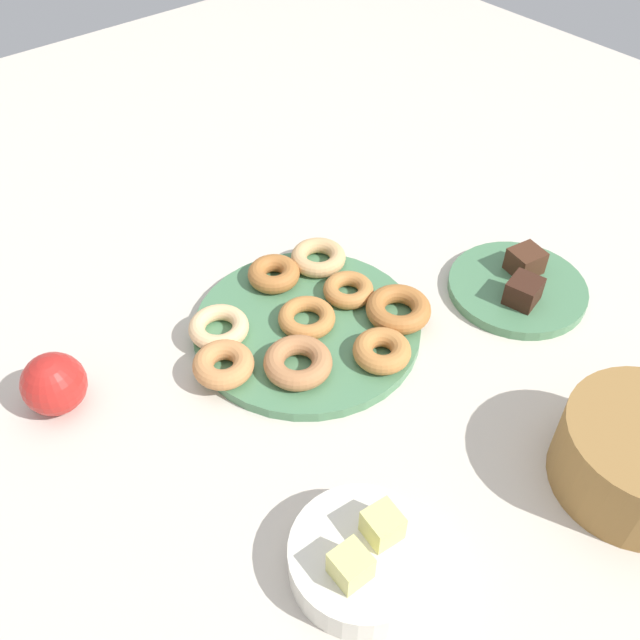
# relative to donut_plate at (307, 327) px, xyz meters

# --- Properties ---
(ground_plane) EXTENTS (2.40, 2.40, 0.00)m
(ground_plane) POSITION_rel_donut_plate_xyz_m (0.00, 0.00, -0.01)
(ground_plane) COLOR beige
(donut_plate) EXTENTS (0.33, 0.33, 0.02)m
(donut_plate) POSITION_rel_donut_plate_xyz_m (0.00, 0.00, 0.00)
(donut_plate) COLOR #4C7F56
(donut_plate) RESTS_ON ground_plane
(donut_0) EXTENTS (0.11, 0.11, 0.03)m
(donut_0) POSITION_rel_donut_plate_xyz_m (-0.10, -0.09, 0.02)
(donut_0) COLOR tan
(donut_0) RESTS_ON donut_plate
(donut_1) EXTENTS (0.12, 0.12, 0.03)m
(donut_1) POSITION_rel_donut_plate_xyz_m (0.14, 0.00, 0.02)
(donut_1) COLOR #C6844C
(donut_1) RESTS_ON donut_plate
(donut_2) EXTENTS (0.11, 0.11, 0.03)m
(donut_2) POSITION_rel_donut_plate_xyz_m (0.06, 0.06, 0.02)
(donut_2) COLOR #B27547
(donut_2) RESTS_ON donut_plate
(donut_3) EXTENTS (0.11, 0.11, 0.02)m
(donut_3) POSITION_rel_donut_plate_xyz_m (0.11, -0.06, 0.02)
(donut_3) COLOR #EABC84
(donut_3) RESTS_ON donut_plate
(donut_4) EXTENTS (0.10, 0.10, 0.03)m
(donut_4) POSITION_rel_donut_plate_xyz_m (-0.04, 0.12, 0.02)
(donut_4) COLOR #BC7A3D
(donut_4) RESTS_ON donut_plate
(donut_5) EXTENTS (0.11, 0.11, 0.02)m
(donut_5) POSITION_rel_donut_plate_xyz_m (0.00, -0.00, 0.02)
(donut_5) COLOR #BC7A3D
(donut_5) RESTS_ON donut_plate
(donut_6) EXTENTS (0.10, 0.10, 0.02)m
(donut_6) POSITION_rel_donut_plate_xyz_m (-0.09, -0.01, 0.02)
(donut_6) COLOR #BC7A3D
(donut_6) RESTS_ON donut_plate
(donut_7) EXTENTS (0.10, 0.10, 0.03)m
(donut_7) POSITION_rel_donut_plate_xyz_m (-0.02, -0.11, 0.02)
(donut_7) COLOR #AD6B33
(donut_7) RESTS_ON donut_plate
(donut_8) EXTENTS (0.13, 0.13, 0.03)m
(donut_8) POSITION_rel_donut_plate_xyz_m (-0.11, 0.07, 0.02)
(donut_8) COLOR #AD6B33
(donut_8) RESTS_ON donut_plate
(cake_plate) EXTENTS (0.21, 0.21, 0.02)m
(cake_plate) POSITION_rel_donut_plate_xyz_m (-0.30, 0.14, -0.00)
(cake_plate) COLOR #4C7F56
(cake_plate) RESTS_ON ground_plane
(brownie_near) EXTENTS (0.06, 0.05, 0.04)m
(brownie_near) POSITION_rel_donut_plate_xyz_m (-0.34, 0.13, 0.03)
(brownie_near) COLOR #472819
(brownie_near) RESTS_ON cake_plate
(brownie_far) EXTENTS (0.06, 0.05, 0.04)m
(brownie_far) POSITION_rel_donut_plate_xyz_m (-0.28, 0.17, 0.03)
(brownie_far) COLOR #381E14
(brownie_far) RESTS_ON cake_plate
(basket) EXTENTS (0.21, 0.21, 0.10)m
(basket) POSITION_rel_donut_plate_xyz_m (-0.14, 0.44, 0.04)
(basket) COLOR olive
(basket) RESTS_ON ground_plane
(fruit_bowl) EXTENTS (0.16, 0.16, 0.04)m
(fruit_bowl) POSITION_rel_donut_plate_xyz_m (0.18, 0.32, 0.01)
(fruit_bowl) COLOR silver
(fruit_bowl) RESTS_ON ground_plane
(melon_chunk_left) EXTENTS (0.04, 0.04, 0.04)m
(melon_chunk_left) POSITION_rel_donut_plate_xyz_m (0.16, 0.32, 0.05)
(melon_chunk_left) COLOR #DBD67A
(melon_chunk_left) RESTS_ON fruit_bowl
(melon_chunk_right) EXTENTS (0.04, 0.04, 0.04)m
(melon_chunk_right) POSITION_rel_donut_plate_xyz_m (0.21, 0.33, 0.05)
(melon_chunk_right) COLOR #DBD67A
(melon_chunk_right) RESTS_ON fruit_bowl
(apple) EXTENTS (0.08, 0.08, 0.08)m
(apple) POSITION_rel_donut_plate_xyz_m (0.34, -0.10, 0.03)
(apple) COLOR red
(apple) RESTS_ON ground_plane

